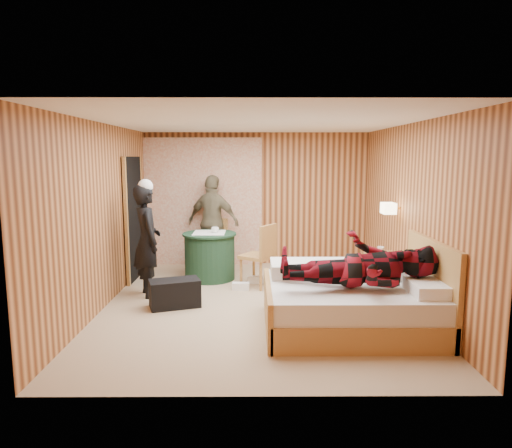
{
  "coord_description": "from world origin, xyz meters",
  "views": [
    {
      "loc": [
        -0.05,
        -6.16,
        2.04
      ],
      "look_at": [
        -0.02,
        0.58,
        1.05
      ],
      "focal_mm": 32.0,
      "sensor_mm": 36.0,
      "label": 1
    }
  ],
  "objects_px": {
    "round_table": "(210,256)",
    "woman_standing": "(147,241)",
    "wall_lamp": "(389,208)",
    "duffel_bag": "(175,293)",
    "man_at_table": "(213,222)",
    "man_on_bed": "(360,253)",
    "chair_far": "(215,240)",
    "chair_near": "(262,251)",
    "nightstand": "(382,273)",
    "bed": "(352,302)"
  },
  "relations": [
    {
      "from": "wall_lamp",
      "to": "man_on_bed",
      "type": "height_order",
      "value": "man_on_bed"
    },
    {
      "from": "man_on_bed",
      "to": "chair_near",
      "type": "bearing_deg",
      "value": 118.63
    },
    {
      "from": "woman_standing",
      "to": "chair_far",
      "type": "bearing_deg",
      "value": -51.96
    },
    {
      "from": "chair_far",
      "to": "chair_near",
      "type": "bearing_deg",
      "value": -35.88
    },
    {
      "from": "duffel_bag",
      "to": "woman_standing",
      "type": "relative_size",
      "value": 0.41
    },
    {
      "from": "wall_lamp",
      "to": "man_at_table",
      "type": "height_order",
      "value": "man_at_table"
    },
    {
      "from": "wall_lamp",
      "to": "duffel_bag",
      "type": "height_order",
      "value": "wall_lamp"
    },
    {
      "from": "wall_lamp",
      "to": "bed",
      "type": "relative_size",
      "value": 0.13
    },
    {
      "from": "nightstand",
      "to": "man_at_table",
      "type": "relative_size",
      "value": 0.36
    },
    {
      "from": "bed",
      "to": "man_at_table",
      "type": "height_order",
      "value": "man_at_table"
    },
    {
      "from": "nightstand",
      "to": "duffel_bag",
      "type": "distance_m",
      "value": 3.08
    },
    {
      "from": "chair_far",
      "to": "woman_standing",
      "type": "distance_m",
      "value": 1.86
    },
    {
      "from": "wall_lamp",
      "to": "woman_standing",
      "type": "relative_size",
      "value": 0.16
    },
    {
      "from": "chair_near",
      "to": "chair_far",
      "type": "bearing_deg",
      "value": -111.95
    },
    {
      "from": "round_table",
      "to": "woman_standing",
      "type": "height_order",
      "value": "woman_standing"
    },
    {
      "from": "nightstand",
      "to": "woman_standing",
      "type": "height_order",
      "value": "woman_standing"
    },
    {
      "from": "round_table",
      "to": "duffel_bag",
      "type": "xyz_separation_m",
      "value": [
        -0.34,
        -1.46,
        -0.21
      ]
    },
    {
      "from": "bed",
      "to": "woman_standing",
      "type": "xyz_separation_m",
      "value": [
        -2.74,
        1.32,
        0.51
      ]
    },
    {
      "from": "chair_near",
      "to": "woman_standing",
      "type": "xyz_separation_m",
      "value": [
        -1.69,
        -0.41,
        0.24
      ]
    },
    {
      "from": "nightstand",
      "to": "chair_near",
      "type": "xyz_separation_m",
      "value": [
        -1.8,
        0.35,
        0.27
      ]
    },
    {
      "from": "round_table",
      "to": "man_on_bed",
      "type": "bearing_deg",
      "value": -51.86
    },
    {
      "from": "wall_lamp",
      "to": "duffel_bag",
      "type": "distance_m",
      "value": 3.3
    },
    {
      "from": "wall_lamp",
      "to": "woman_standing",
      "type": "xyz_separation_m",
      "value": [
        -3.54,
        -0.02,
        -0.48
      ]
    },
    {
      "from": "bed",
      "to": "round_table",
      "type": "xyz_separation_m",
      "value": [
        -1.92,
        2.24,
        0.09
      ]
    },
    {
      "from": "chair_far",
      "to": "man_at_table",
      "type": "xyz_separation_m",
      "value": [
        -0.03,
        0.05,
        0.32
      ]
    },
    {
      "from": "round_table",
      "to": "woman_standing",
      "type": "relative_size",
      "value": 0.54
    },
    {
      "from": "chair_near",
      "to": "bed",
      "type": "bearing_deg",
      "value": 64.33
    },
    {
      "from": "chair_near",
      "to": "man_on_bed",
      "type": "relative_size",
      "value": 0.57
    },
    {
      "from": "woman_standing",
      "to": "man_at_table",
      "type": "bearing_deg",
      "value": -50.54
    },
    {
      "from": "nightstand",
      "to": "round_table",
      "type": "distance_m",
      "value": 2.81
    },
    {
      "from": "chair_far",
      "to": "woman_standing",
      "type": "bearing_deg",
      "value": -98.35
    },
    {
      "from": "bed",
      "to": "man_at_table",
      "type": "distance_m",
      "value": 3.6
    },
    {
      "from": "chair_far",
      "to": "man_on_bed",
      "type": "distance_m",
      "value": 3.73
    },
    {
      "from": "round_table",
      "to": "duffel_bag",
      "type": "distance_m",
      "value": 1.51
    },
    {
      "from": "chair_far",
      "to": "duffel_bag",
      "type": "relative_size",
      "value": 1.39
    },
    {
      "from": "wall_lamp",
      "to": "chair_far",
      "type": "bearing_deg",
      "value": 149.18
    },
    {
      "from": "man_on_bed",
      "to": "chair_far",
      "type": "bearing_deg",
      "value": 121.08
    },
    {
      "from": "nightstand",
      "to": "chair_far",
      "type": "distance_m",
      "value": 3.08
    },
    {
      "from": "chair_near",
      "to": "duffel_bag",
      "type": "height_order",
      "value": "chair_near"
    },
    {
      "from": "round_table",
      "to": "chair_near",
      "type": "distance_m",
      "value": 1.02
    },
    {
      "from": "wall_lamp",
      "to": "nightstand",
      "type": "distance_m",
      "value": 0.99
    },
    {
      "from": "chair_near",
      "to": "nightstand",
      "type": "bearing_deg",
      "value": 112.23
    },
    {
      "from": "wall_lamp",
      "to": "duffel_bag",
      "type": "bearing_deg",
      "value": -169.66
    },
    {
      "from": "chair_far",
      "to": "man_on_bed",
      "type": "relative_size",
      "value": 0.53
    },
    {
      "from": "duffel_bag",
      "to": "man_at_table",
      "type": "bearing_deg",
      "value": 62.58
    },
    {
      "from": "round_table",
      "to": "duffel_bag",
      "type": "relative_size",
      "value": 1.34
    },
    {
      "from": "man_on_bed",
      "to": "duffel_bag",
      "type": "bearing_deg",
      "value": 156.07
    },
    {
      "from": "nightstand",
      "to": "woman_standing",
      "type": "distance_m",
      "value": 3.53
    },
    {
      "from": "bed",
      "to": "woman_standing",
      "type": "distance_m",
      "value": 3.09
    },
    {
      "from": "bed",
      "to": "nightstand",
      "type": "relative_size",
      "value": 3.21
    }
  ]
}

